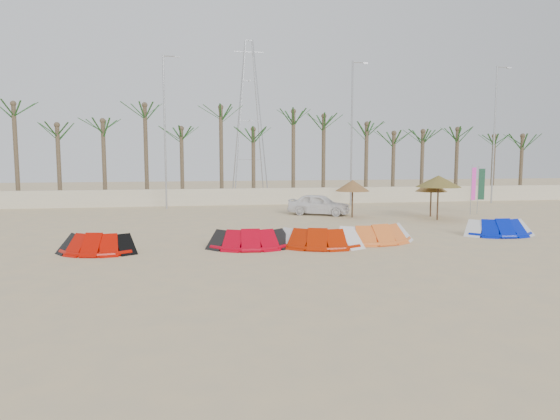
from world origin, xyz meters
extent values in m
plane|color=#DCBA83|center=(0.00, 0.00, 0.00)|extent=(120.00, 120.00, 0.00)
cube|color=beige|center=(0.00, 22.00, 0.65)|extent=(60.00, 0.30, 1.30)
cylinder|color=brown|center=(-14.00, 23.50, 3.25)|extent=(0.32, 0.32, 6.50)
ellipsoid|color=#194719|center=(-14.00, 23.50, 6.50)|extent=(4.00, 4.00, 2.40)
cylinder|color=brown|center=(-4.00, 23.50, 3.25)|extent=(0.32, 0.32, 6.50)
ellipsoid|color=#194719|center=(-4.00, 23.50, 6.50)|extent=(4.00, 4.00, 2.40)
cylinder|color=brown|center=(6.00, 23.50, 3.25)|extent=(0.32, 0.32, 6.50)
ellipsoid|color=#194719|center=(6.00, 23.50, 6.50)|extent=(4.00, 4.00, 2.40)
cylinder|color=brown|center=(16.00, 23.50, 3.25)|extent=(0.32, 0.32, 6.50)
ellipsoid|color=#194719|center=(16.00, 23.50, 6.50)|extent=(4.00, 4.00, 2.40)
cylinder|color=brown|center=(24.00, 23.50, 3.25)|extent=(0.32, 0.32, 6.50)
ellipsoid|color=#194719|center=(24.00, 23.50, 6.50)|extent=(4.00, 4.00, 2.40)
cylinder|color=#A5A8AD|center=(-6.00, 20.00, 5.50)|extent=(0.14, 0.14, 11.00)
cylinder|color=#A5A8AD|center=(-5.50, 20.00, 10.90)|extent=(1.00, 0.08, 0.08)
cube|color=#A5A8AD|center=(-5.00, 20.00, 10.85)|extent=(0.35, 0.14, 0.10)
cylinder|color=#A5A8AD|center=(8.00, 20.00, 5.50)|extent=(0.14, 0.14, 11.00)
cylinder|color=#A5A8AD|center=(8.50, 20.00, 10.90)|extent=(1.00, 0.08, 0.08)
cube|color=#A5A8AD|center=(9.00, 20.00, 10.85)|extent=(0.35, 0.14, 0.10)
cylinder|color=#A5A8AD|center=(20.00, 20.00, 5.50)|extent=(0.14, 0.14, 11.00)
cylinder|color=#A5A8AD|center=(20.50, 20.00, 10.90)|extent=(1.00, 0.08, 0.08)
cube|color=#A5A8AD|center=(21.00, 20.00, 10.85)|extent=(0.35, 0.14, 0.10)
cylinder|color=#B80A00|center=(-7.85, 3.16, 0.10)|extent=(2.73, 0.77, 0.20)
cube|color=black|center=(-9.09, 3.26, 0.25)|extent=(0.82, 1.20, 0.40)
cube|color=black|center=(-6.61, 3.26, 0.25)|extent=(0.82, 1.20, 0.40)
cylinder|color=#B50013|center=(-1.73, 3.28, 0.10)|extent=(3.15, 0.42, 0.20)
cube|color=black|center=(-3.15, 3.38, 0.25)|extent=(0.67, 1.14, 0.40)
cube|color=black|center=(-0.32, 3.38, 0.25)|extent=(0.67, 1.14, 0.40)
cylinder|color=#AC1C00|center=(1.12, 3.03, 0.10)|extent=(3.26, 1.20, 0.20)
cube|color=white|center=(-0.40, 3.13, 0.25)|extent=(0.90, 1.23, 0.40)
cube|color=white|center=(2.63, 3.13, 0.25)|extent=(0.90, 1.23, 0.40)
cylinder|color=orange|center=(3.95, 3.74, 0.10)|extent=(3.39, 0.90, 0.20)
cube|color=white|center=(2.41, 3.84, 0.25)|extent=(0.81, 1.20, 0.40)
cube|color=white|center=(5.49, 3.84, 0.25)|extent=(0.81, 1.20, 0.40)
cylinder|color=#0116B4|center=(10.53, 4.53, 0.10)|extent=(3.03, 0.44, 0.20)
cube|color=silver|center=(9.18, 4.63, 0.25)|extent=(0.69, 1.14, 0.40)
cube|color=silver|center=(11.89, 4.63, 0.25)|extent=(0.69, 1.14, 0.40)
cylinder|color=#4C331E|center=(5.76, 12.72, 1.13)|extent=(0.10, 0.10, 2.26)
cone|color=#9F6B39|center=(5.76, 12.72, 2.01)|extent=(2.15, 2.15, 0.70)
cylinder|color=#4C331E|center=(10.43, 10.64, 1.30)|extent=(0.10, 0.10, 2.59)
cone|color=olive|center=(10.43, 10.64, 2.34)|extent=(2.69, 2.69, 0.70)
cylinder|color=#4C331E|center=(10.87, 12.41, 1.10)|extent=(0.10, 0.10, 2.20)
cone|color=olive|center=(10.87, 12.41, 1.95)|extent=(2.00, 2.00, 0.70)
cylinder|color=#A5A8AD|center=(13.81, 12.69, 1.64)|extent=(0.04, 0.04, 3.28)
cube|color=#FF3FCF|center=(14.03, 12.69, 2.03)|extent=(0.40, 0.17, 2.13)
cylinder|color=#A5A8AD|center=(14.70, 13.35, 1.59)|extent=(0.04, 0.04, 3.18)
cube|color=#18462F|center=(14.92, 13.35, 1.97)|extent=(0.42, 0.10, 2.07)
imported|color=white|center=(4.06, 14.47, 0.69)|extent=(4.33, 3.38, 1.38)
camera|label=1|loc=(-4.00, -17.13, 3.86)|focal=32.00mm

